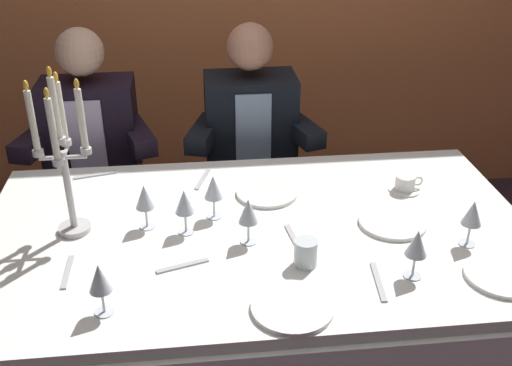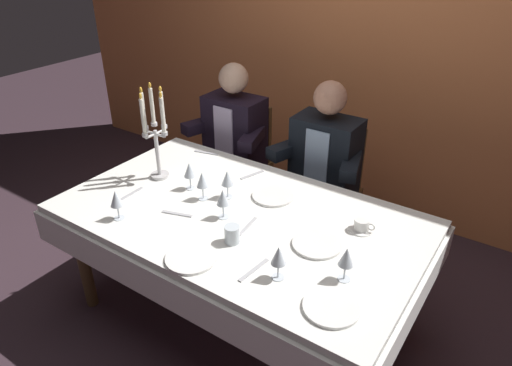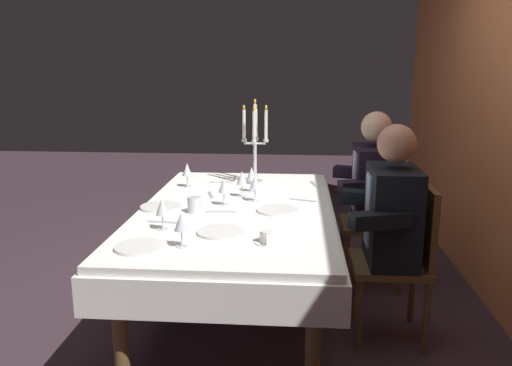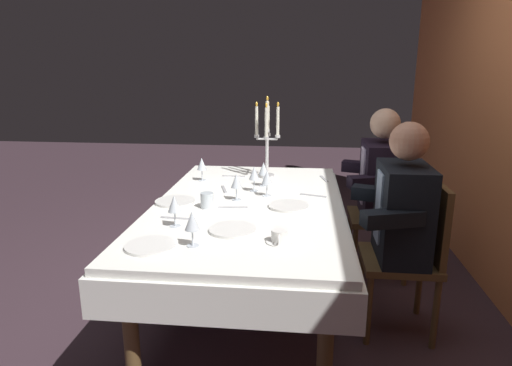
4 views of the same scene
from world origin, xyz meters
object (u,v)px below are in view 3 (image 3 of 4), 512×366
Objects in this scene: water_tumbler_0 at (194,205)px; coffee_cup_0 at (268,237)px; candelabra at (255,144)px; dinner_plate_3 at (161,207)px; dining_table at (237,227)px; dinner_plate_1 at (140,247)px; dinner_plate_2 at (221,232)px; seated_diner_1 at (393,215)px; wine_glass_6 at (187,170)px; seated_diner_0 at (374,184)px; wine_glass_4 at (162,207)px; dinner_plate_0 at (277,210)px; wine_glass_1 at (252,174)px; wine_glass_0 at (255,182)px; wine_glass_2 at (224,186)px; wine_glass_3 at (181,223)px; wine_glass_5 at (242,179)px.

water_tumbler_0 is 0.67× the size of coffee_cup_0.
candelabra is 0.88m from dinner_plate_3.
water_tumbler_0 reaches higher than coffee_cup_0.
dinner_plate_1 is at bearing -26.64° from dining_table.
seated_diner_1 reaches higher than dinner_plate_2.
coffee_cup_0 is at bearing 19.85° from dining_table.
wine_glass_6 is (-0.53, 0.04, 0.11)m from dinner_plate_3.
wine_glass_4 is at bearing -47.25° from seated_diner_0.
seated_diner_0 reaches higher than dinner_plate_0.
wine_glass_4 reaches higher than coffee_cup_0.
dinner_plate_3 is 0.66m from wine_glass_1.
dinner_plate_3 is 0.58m from wine_glass_0.
wine_glass_6 is (-0.92, -0.07, -0.00)m from wine_glass_4.
wine_glass_1 is (-0.44, -0.19, 0.11)m from dinner_plate_0.
dinner_plate_1 is 0.67m from dinner_plate_3.
coffee_cup_0 is (0.64, 0.29, -0.09)m from wine_glass_2.
wine_glass_2 is 0.23m from water_tumbler_0.
wine_glass_6 is (-1.19, -0.03, 0.11)m from dinner_plate_1.
wine_glass_3 reaches higher than dinner_plate_0.
water_tumbler_0 is (-0.55, -0.05, -0.07)m from wine_glass_3.
candelabra is 3.55× the size of wine_glass_4.
water_tumbler_0 is (-0.32, 0.10, -0.07)m from wine_glass_4.
water_tumbler_0 is at bearing -60.78° from dining_table.
wine_glass_3 is 1.23m from seated_diner_1.
wine_glass_6 is at bearing -130.76° from dinner_plate_0.
dinner_plate_3 is 0.54m from wine_glass_6.
seated_diner_1 is (0.45, 0.83, -0.12)m from wine_glass_1.
wine_glass_5 is at bearing 154.57° from wine_glass_4.
wine_glass_0 is (-0.21, -0.14, 0.11)m from dinner_plate_0.
wine_glass_1 reaches higher than dinner_plate_3.
dinner_plate_2 is 0.27m from coffee_cup_0.
wine_glass_0 is at bearing 144.52° from wine_glass_4.
dinner_plate_3 is 1.45× the size of wine_glass_0.
wine_glass_6 reaches higher than dinner_plate_1.
wine_glass_5 reaches higher than coffee_cup_0.
water_tumbler_0 is (-0.35, -0.20, 0.04)m from dinner_plate_2.
dinner_plate_1 is 1.86m from seated_diner_0.
coffee_cup_0 is (0.16, 0.54, -0.09)m from wine_glass_4.
wine_glass_2 is (-0.75, 0.28, 0.11)m from dinner_plate_1.
wine_glass_2 reaches higher than dining_table.
wine_glass_3 is (0.72, -0.09, 0.00)m from wine_glass_2.
wine_glass_1 is at bearing 155.43° from wine_glass_4.
coffee_cup_0 is at bearing 29.30° from wine_glass_6.
dinner_plate_2 is 0.99m from seated_diner_1.
dining_table is 11.83× the size of wine_glass_2.
wine_glass_4 is 0.76m from wine_glass_5.
water_tumbler_0 is (0.60, 0.17, -0.07)m from wine_glass_6.
coffee_cup_0 is 0.11× the size of seated_diner_1.
dining_table is 1.12m from seated_diner_0.
wine_glass_1 is 1.08m from wine_glass_3.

